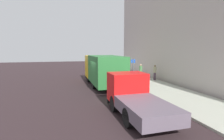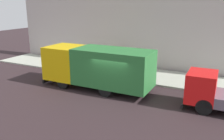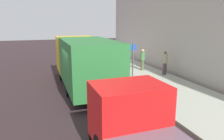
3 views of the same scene
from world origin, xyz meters
The scene contains 8 objects.
ground centered at (0.00, 0.00, 0.00)m, with size 80.00×80.00×0.00m, color #2E2124.
sidewalk centered at (5.11, 0.00, 0.06)m, with size 4.22×30.00×0.13m, color #ADB1A0.
large_utility_truck centered at (0.60, 1.62, 1.67)m, with size 2.58×8.05×2.96m.
small_flatbed_truck centered at (0.51, -6.51, 1.01)m, with size 2.18×5.12×2.15m.
pedestrian_walking centered at (6.73, 2.40, 1.02)m, with size 0.51×0.51×1.70m.
pedestrian_standing centered at (5.83, 4.19, 1.01)m, with size 0.49×0.49×1.68m.
traffic_cone_orange centered at (3.32, 6.08, 0.44)m, with size 0.43×0.43×0.62m, color orange.
street_sign_post centered at (3.46, 0.85, 1.62)m, with size 0.44×0.08×2.52m.
Camera 3 is at (-1.86, -10.82, 3.88)m, focal length 34.28 mm.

